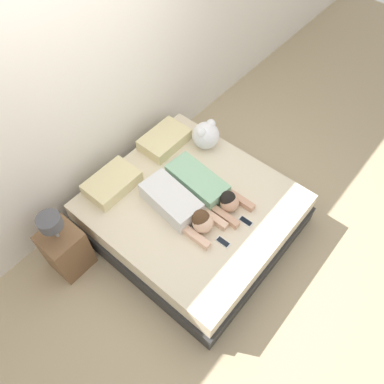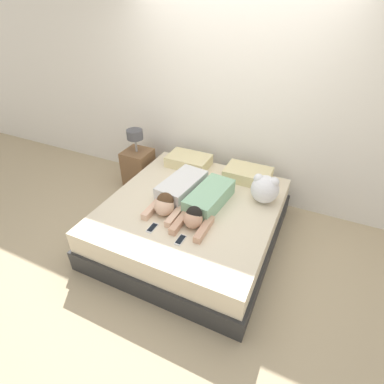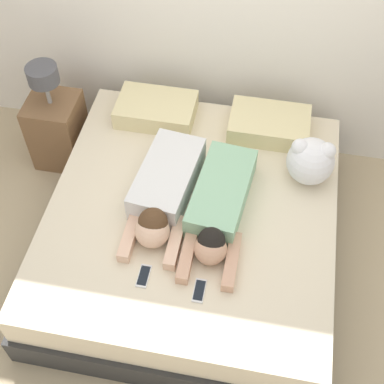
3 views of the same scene
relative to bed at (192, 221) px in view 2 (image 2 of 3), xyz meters
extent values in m
plane|color=tan|center=(0.00, 0.00, -0.24)|extent=(12.00, 12.00, 0.00)
cube|color=white|center=(0.00, 1.13, 1.06)|extent=(12.00, 0.06, 2.60)
cube|color=#2D2D2D|center=(0.00, 0.00, -0.12)|extent=(1.83, 1.96, 0.24)
cube|color=beige|center=(0.00, 0.00, 0.13)|extent=(1.77, 1.90, 0.24)
cube|color=beige|center=(-0.40, 0.74, 0.32)|extent=(0.54, 0.36, 0.14)
cube|color=beige|center=(0.40, 0.74, 0.32)|extent=(0.54, 0.36, 0.14)
cube|color=silver|center=(-0.18, 0.12, 0.34)|extent=(0.39, 0.66, 0.19)
sphere|color=beige|center=(-0.18, -0.29, 0.35)|extent=(0.21, 0.21, 0.21)
sphere|color=#4C331E|center=(-0.18, -0.26, 0.40)|extent=(0.17, 0.17, 0.17)
cube|color=beige|center=(-0.31, -0.30, 0.28)|extent=(0.07, 0.34, 0.07)
cube|color=beige|center=(-0.04, -0.30, 0.28)|extent=(0.07, 0.34, 0.07)
cube|color=#8CBF99|center=(0.17, 0.08, 0.34)|extent=(0.36, 0.68, 0.18)
sphere|color=tan|center=(0.17, -0.34, 0.34)|extent=(0.19, 0.19, 0.19)
sphere|color=black|center=(0.17, -0.31, 0.38)|extent=(0.16, 0.16, 0.16)
cube|color=tan|center=(0.04, -0.36, 0.28)|extent=(0.07, 0.36, 0.07)
cube|color=tan|center=(0.30, -0.36, 0.28)|extent=(0.07, 0.36, 0.07)
cube|color=silver|center=(-0.18, -0.53, 0.25)|extent=(0.06, 0.15, 0.01)
cube|color=black|center=(-0.18, -0.53, 0.26)|extent=(0.05, 0.12, 0.00)
cube|color=silver|center=(0.15, -0.56, 0.25)|extent=(0.06, 0.15, 0.01)
cube|color=black|center=(0.15, -0.56, 0.26)|extent=(0.05, 0.12, 0.00)
sphere|color=white|center=(0.68, 0.38, 0.40)|extent=(0.30, 0.30, 0.30)
sphere|color=white|center=(0.60, 0.38, 0.51)|extent=(0.11, 0.11, 0.11)
sphere|color=white|center=(0.77, 0.38, 0.51)|extent=(0.11, 0.11, 0.11)
cube|color=brown|center=(-1.15, 0.66, 0.04)|extent=(0.36, 0.36, 0.57)
cylinder|color=#999999|center=(-1.15, 0.66, 0.42)|extent=(0.03, 0.03, 0.19)
cylinder|color=#4C4C51|center=(-1.15, 0.66, 0.58)|extent=(0.22, 0.22, 0.12)
camera|label=1|loc=(-1.64, -1.39, 3.39)|focal=35.00mm
camera|label=2|loc=(1.11, -2.36, 2.19)|focal=28.00mm
camera|label=3|loc=(0.37, -1.94, 2.91)|focal=50.00mm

